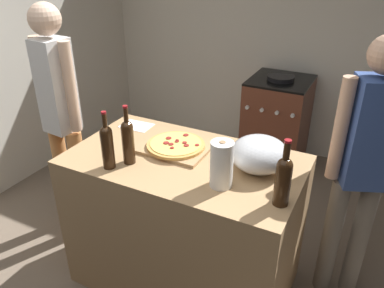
# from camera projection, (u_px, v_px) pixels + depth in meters

# --- Properties ---
(ground_plane) EXTENTS (4.36, 3.50, 0.02)m
(ground_plane) POSITION_uv_depth(u_px,v_px,m) (214.00, 215.00, 3.29)
(ground_plane) COLOR #6B5B4C
(kitchen_wall_rear) EXTENTS (4.36, 0.10, 2.60)m
(kitchen_wall_rear) POSITION_uv_depth(u_px,v_px,m) (278.00, 28.00, 3.86)
(kitchen_wall_rear) COLOR silver
(kitchen_wall_rear) RESTS_ON ground_plane
(kitchen_wall_left) EXTENTS (0.10, 3.50, 2.60)m
(kitchen_wall_left) POSITION_uv_depth(u_px,v_px,m) (22.00, 37.00, 3.46)
(kitchen_wall_left) COLOR silver
(kitchen_wall_left) RESTS_ON ground_plane
(counter) EXTENTS (1.37, 0.78, 0.94)m
(counter) POSITION_uv_depth(u_px,v_px,m) (185.00, 222.00, 2.45)
(counter) COLOR tan
(counter) RESTS_ON ground_plane
(cutting_board) EXTENTS (0.40, 0.32, 0.02)m
(cutting_board) POSITION_uv_depth(u_px,v_px,m) (176.00, 148.00, 2.34)
(cutting_board) COLOR tan
(cutting_board) RESTS_ON counter
(pizza) EXTENTS (0.35, 0.35, 0.03)m
(pizza) POSITION_uv_depth(u_px,v_px,m) (176.00, 145.00, 2.33)
(pizza) COLOR tan
(pizza) RESTS_ON cutting_board
(mixing_bowl) EXTENTS (0.32, 0.32, 0.19)m
(mixing_bowl) POSITION_uv_depth(u_px,v_px,m) (259.00, 154.00, 2.09)
(mixing_bowl) COLOR #B2B2B7
(mixing_bowl) RESTS_ON counter
(paper_towel_roll) EXTENTS (0.12, 0.12, 0.25)m
(paper_towel_roll) POSITION_uv_depth(u_px,v_px,m) (222.00, 164.00, 1.93)
(paper_towel_roll) COLOR white
(paper_towel_roll) RESTS_ON counter
(wine_bottle_green) EXTENTS (0.07, 0.07, 0.35)m
(wine_bottle_green) POSITION_uv_depth(u_px,v_px,m) (128.00, 140.00, 2.13)
(wine_bottle_green) COLOR #331E0F
(wine_bottle_green) RESTS_ON counter
(wine_bottle_amber) EXTENTS (0.07, 0.07, 0.34)m
(wine_bottle_amber) POSITION_uv_depth(u_px,v_px,m) (107.00, 145.00, 2.09)
(wine_bottle_amber) COLOR #331E0F
(wine_bottle_amber) RESTS_ON counter
(wine_bottle_clear) EXTENTS (0.08, 0.08, 0.34)m
(wine_bottle_clear) POSITION_uv_depth(u_px,v_px,m) (283.00, 178.00, 1.78)
(wine_bottle_clear) COLOR #331E0F
(wine_bottle_clear) RESTS_ON counter
(recipe_sheet) EXTENTS (0.22, 0.16, 0.00)m
(recipe_sheet) POSITION_uv_depth(u_px,v_px,m) (136.00, 126.00, 2.64)
(recipe_sheet) COLOR white
(recipe_sheet) RESTS_ON counter
(stove) EXTENTS (0.57, 0.63, 0.94)m
(stove) POSITION_uv_depth(u_px,v_px,m) (276.00, 122.00, 3.86)
(stove) COLOR brown
(stove) RESTS_ON ground_plane
(person_in_stripes) EXTENTS (0.36, 0.22, 1.73)m
(person_in_stripes) POSITION_uv_depth(u_px,v_px,m) (61.00, 112.00, 2.70)
(person_in_stripes) COLOR #D88C4C
(person_in_stripes) RESTS_ON ground_plane
(person_in_red) EXTENTS (0.37, 0.27, 1.67)m
(person_in_red) POSITION_uv_depth(u_px,v_px,m) (363.00, 162.00, 2.15)
(person_in_red) COLOR slate
(person_in_red) RESTS_ON ground_plane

